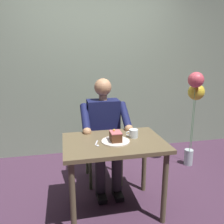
% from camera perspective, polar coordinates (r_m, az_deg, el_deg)
% --- Properties ---
extents(ground_plane, '(14.00, 14.00, 0.00)m').
position_cam_1_polar(ground_plane, '(2.47, 0.46, -23.34)').
color(ground_plane, '#452B41').
extents(cafe_rear_panel, '(6.40, 0.12, 3.00)m').
position_cam_1_polar(cafe_rear_panel, '(3.48, -5.28, 14.11)').
color(cafe_rear_panel, gray).
rests_on(cafe_rear_panel, ground).
extents(dining_table, '(0.93, 0.64, 0.73)m').
position_cam_1_polar(dining_table, '(2.14, 0.50, -9.96)').
color(dining_table, brown).
rests_on(dining_table, ground).
extents(chair, '(0.42, 0.42, 0.92)m').
position_cam_1_polar(chair, '(2.79, -2.53, -6.66)').
color(chair, '#52613A').
rests_on(chair, ground).
extents(seated_person, '(0.53, 0.58, 1.25)m').
position_cam_1_polar(seated_person, '(2.58, -1.90, -5.03)').
color(seated_person, '#151943').
rests_on(seated_person, ground).
extents(dessert_plate, '(0.26, 0.26, 0.01)m').
position_cam_1_polar(dessert_plate, '(2.08, 0.91, -7.35)').
color(dessert_plate, silver).
rests_on(dessert_plate, dining_table).
extents(cake_slice, '(0.10, 0.13, 0.11)m').
position_cam_1_polar(cake_slice, '(2.06, 0.91, -6.10)').
color(cake_slice, '#56301B').
rests_on(cake_slice, dessert_plate).
extents(coffee_cup, '(0.12, 0.08, 0.08)m').
position_cam_1_polar(coffee_cup, '(2.18, 5.41, -5.35)').
color(coffee_cup, silver).
rests_on(coffee_cup, dining_table).
extents(dessert_spoon, '(0.04, 0.14, 0.01)m').
position_cam_1_polar(dessert_spoon, '(2.02, -3.77, -8.11)').
color(dessert_spoon, silver).
rests_on(dessert_spoon, dining_table).
extents(balloon_display, '(0.31, 0.33, 1.30)m').
position_cam_1_polar(balloon_display, '(3.18, 20.16, 3.35)').
color(balloon_display, '#B2C1C6').
rests_on(balloon_display, ground).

